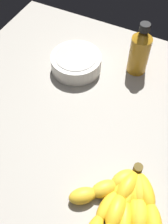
{
  "coord_description": "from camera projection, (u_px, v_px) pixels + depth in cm",
  "views": [
    {
      "loc": [
        -15.4,
        38.01,
        56.4
      ],
      "look_at": [
        1.15,
        4.51,
        4.96
      ],
      "focal_mm": 43.74,
      "sensor_mm": 36.0,
      "label": 1
    }
  ],
  "objects": [
    {
      "name": "honey_bottle",
      "position": [
        140.0,
        51.0,
        0.73
      ],
      "size": [
        5.46,
        5.46,
        15.49
      ],
      "color": "orange",
      "rests_on": "ground_plane"
    },
    {
      "name": "ground_plane",
      "position": [
        96.0,
        117.0,
        0.71
      ],
      "size": [
        83.99,
        70.37,
        4.36
      ],
      "primitive_type": "cube",
      "color": "gray"
    },
    {
      "name": "small_bowl",
      "position": [
        76.0,
        62.0,
        0.77
      ],
      "size": [
        14.16,
        14.16,
        4.78
      ],
      "color": "silver",
      "rests_on": "ground_plane"
    },
    {
      "name": "banana_bunch",
      "position": [
        127.0,
        211.0,
        0.54
      ],
      "size": [
        22.7,
        21.89,
        3.71
      ],
      "color": "gold",
      "rests_on": "ground_plane"
    }
  ]
}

